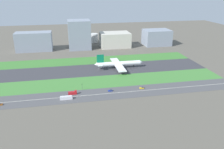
{
  "coord_description": "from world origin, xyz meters",
  "views": [
    {
      "loc": [
        -36.76,
        -279.04,
        100.19
      ],
      "look_at": [
        11.37,
        -36.5,
        6.0
      ],
      "focal_mm": 37.07,
      "sensor_mm": 36.0,
      "label": 1
    }
  ],
  "objects_px": {
    "fuel_tank_centre": "(94,38)",
    "bus_0": "(66,98)",
    "car_0": "(142,88)",
    "fuel_tank_east": "(107,37)",
    "traffic_light": "(82,86)",
    "cargo_warehouse": "(157,37)",
    "hangar_building": "(79,35)",
    "office_tower": "(115,40)",
    "truck_0": "(73,93)",
    "car_2": "(0,104)",
    "fuel_tank_west": "(78,40)",
    "terminal_building": "(34,42)",
    "airliner": "(118,64)",
    "car_1": "(110,90)"
  },
  "relations": [
    {
      "from": "fuel_tank_centre",
      "to": "bus_0",
      "type": "bearing_deg",
      "value": -103.06
    },
    {
      "from": "car_0",
      "to": "fuel_tank_east",
      "type": "xyz_separation_m",
      "value": [
        3.98,
        227.0,
        7.34
      ]
    },
    {
      "from": "traffic_light",
      "to": "cargo_warehouse",
      "type": "distance_m",
      "value": 229.14
    },
    {
      "from": "bus_0",
      "to": "hangar_building",
      "type": "distance_m",
      "value": 195.0
    },
    {
      "from": "office_tower",
      "to": "cargo_warehouse",
      "type": "height_order",
      "value": "cargo_warehouse"
    },
    {
      "from": "truck_0",
      "to": "car_2",
      "type": "xyz_separation_m",
      "value": [
        -65.6,
        -10.0,
        -0.75
      ]
    },
    {
      "from": "office_tower",
      "to": "fuel_tank_west",
      "type": "xyz_separation_m",
      "value": [
        -62.25,
        45.0,
        -6.48
      ]
    },
    {
      "from": "cargo_warehouse",
      "to": "truck_0",
      "type": "bearing_deg",
      "value": -131.1
    },
    {
      "from": "terminal_building",
      "to": "hangar_building",
      "type": "distance_m",
      "value": 75.17
    },
    {
      "from": "traffic_light",
      "to": "fuel_tank_west",
      "type": "bearing_deg",
      "value": 87.71
    },
    {
      "from": "fuel_tank_west",
      "to": "fuel_tank_centre",
      "type": "height_order",
      "value": "fuel_tank_centre"
    },
    {
      "from": "traffic_light",
      "to": "fuel_tank_west",
      "type": "relative_size",
      "value": 0.43
    },
    {
      "from": "truck_0",
      "to": "fuel_tank_east",
      "type": "relative_size",
      "value": 0.49
    },
    {
      "from": "airliner",
      "to": "fuel_tank_west",
      "type": "relative_size",
      "value": 3.9
    },
    {
      "from": "car_1",
      "to": "fuel_tank_east",
      "type": "distance_m",
      "value": 230.22
    },
    {
      "from": "truck_0",
      "to": "hangar_building",
      "type": "distance_m",
      "value": 184.39
    },
    {
      "from": "car_2",
      "to": "terminal_building",
      "type": "distance_m",
      "value": 192.82
    },
    {
      "from": "car_2",
      "to": "fuel_tank_west",
      "type": "relative_size",
      "value": 0.26
    },
    {
      "from": "traffic_light",
      "to": "car_0",
      "type": "bearing_deg",
      "value": -7.38
    },
    {
      "from": "car_1",
      "to": "office_tower",
      "type": "height_order",
      "value": "office_tower"
    },
    {
      "from": "car_0",
      "to": "fuel_tank_west",
      "type": "distance_m",
      "value": 233.16
    },
    {
      "from": "fuel_tank_centre",
      "to": "terminal_building",
      "type": "bearing_deg",
      "value": -156.58
    },
    {
      "from": "fuel_tank_east",
      "to": "car_2",
      "type": "bearing_deg",
      "value": -120.8
    },
    {
      "from": "bus_0",
      "to": "car_1",
      "type": "xyz_separation_m",
      "value": [
        44.56,
        10.0,
        -0.9
      ]
    },
    {
      "from": "car_2",
      "to": "fuel_tank_east",
      "type": "relative_size",
      "value": 0.26
    },
    {
      "from": "car_1",
      "to": "fuel_tank_centre",
      "type": "xyz_separation_m",
      "value": [
        10.41,
        227.0,
        7.12
      ]
    },
    {
      "from": "car_2",
      "to": "car_0",
      "type": "height_order",
      "value": "same"
    },
    {
      "from": "airliner",
      "to": "truck_0",
      "type": "bearing_deg",
      "value": -132.03
    },
    {
      "from": "truck_0",
      "to": "car_0",
      "type": "xyz_separation_m",
      "value": [
        71.71,
        0.0,
        -0.75
      ]
    },
    {
      "from": "car_1",
      "to": "fuel_tank_east",
      "type": "height_order",
      "value": "fuel_tank_east"
    },
    {
      "from": "car_2",
      "to": "hangar_building",
      "type": "xyz_separation_m",
      "value": [
        84.82,
        192.0,
        23.23
      ]
    },
    {
      "from": "car_0",
      "to": "fuel_tank_centre",
      "type": "bearing_deg",
      "value": 95.85
    },
    {
      "from": "fuel_tank_west",
      "to": "truck_0",
      "type": "bearing_deg",
      "value": -94.72
    },
    {
      "from": "terminal_building",
      "to": "fuel_tank_east",
      "type": "distance_m",
      "value": 138.83
    },
    {
      "from": "truck_0",
      "to": "airliner",
      "type": "bearing_deg",
      "value": 47.97
    },
    {
      "from": "cargo_warehouse",
      "to": "car_1",
      "type": "bearing_deg",
      "value": -123.56
    },
    {
      "from": "office_tower",
      "to": "fuel_tank_east",
      "type": "bearing_deg",
      "value": 96.72
    },
    {
      "from": "traffic_light",
      "to": "cargo_warehouse",
      "type": "relative_size",
      "value": 0.15
    },
    {
      "from": "fuel_tank_east",
      "to": "hangar_building",
      "type": "bearing_deg",
      "value": -141.45
    },
    {
      "from": "airliner",
      "to": "car_0",
      "type": "relative_size",
      "value": 14.77
    },
    {
      "from": "car_1",
      "to": "traffic_light",
      "type": "relative_size",
      "value": 0.61
    },
    {
      "from": "traffic_light",
      "to": "hangar_building",
      "type": "xyz_separation_m",
      "value": [
        9.25,
        174.01,
        19.86
      ]
    },
    {
      "from": "fuel_tank_west",
      "to": "cargo_warehouse",
      "type": "bearing_deg",
      "value": -17.82
    },
    {
      "from": "truck_0",
      "to": "fuel_tank_west",
      "type": "height_order",
      "value": "fuel_tank_west"
    },
    {
      "from": "hangar_building",
      "to": "bus_0",
      "type": "bearing_deg",
      "value": -97.64
    },
    {
      "from": "traffic_light",
      "to": "fuel_tank_centre",
      "type": "xyz_separation_m",
      "value": [
        38.47,
        219.01,
        3.75
      ]
    },
    {
      "from": "airliner",
      "to": "car_2",
      "type": "distance_m",
      "value": 149.04
    },
    {
      "from": "airliner",
      "to": "office_tower",
      "type": "relative_size",
      "value": 1.27
    },
    {
      "from": "truck_0",
      "to": "fuel_tank_west",
      "type": "xyz_separation_m",
      "value": [
        18.74,
        227.0,
        4.49
      ]
    },
    {
      "from": "car_1",
      "to": "fuel_tank_centre",
      "type": "relative_size",
      "value": 0.26
    }
  ]
}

